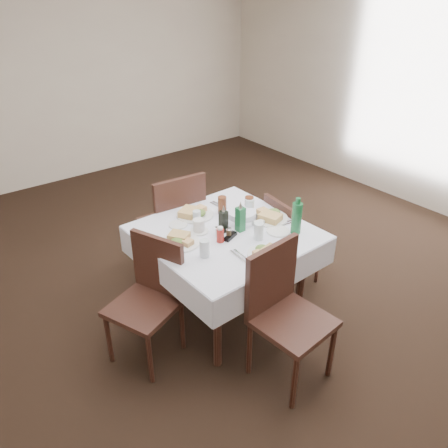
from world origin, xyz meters
name	(u,v)px	position (x,y,z in m)	size (l,w,h in m)	color
ground_plane	(229,301)	(0.00, 0.00, 0.00)	(7.00, 7.00, 0.00)	black
room_shell	(230,101)	(0.00, 0.00, 1.71)	(6.04, 7.04, 2.80)	beige
dining_table	(226,241)	(-0.09, -0.07, 0.67)	(1.21, 1.21, 0.76)	black
chair_north	(175,219)	(-0.12, 0.62, 0.58)	(0.51, 0.51, 1.01)	black
chair_south	(283,306)	(-0.17, -0.79, 0.55)	(0.49, 0.49, 0.96)	black
chair_east	(286,236)	(0.57, -0.07, 0.48)	(0.44, 0.44, 0.83)	black
chair_west	(151,291)	(-0.77, -0.08, 0.52)	(0.56, 0.56, 0.91)	black
meal_north	(194,213)	(-0.14, 0.28, 0.79)	(0.30, 0.30, 0.07)	white
meal_south	(265,252)	(-0.08, -0.49, 0.78)	(0.24, 0.24, 0.05)	white
meal_east	(269,216)	(0.30, -0.13, 0.79)	(0.31, 0.31, 0.07)	white
meal_west	(180,240)	(-0.46, -0.01, 0.79)	(0.27, 0.27, 0.06)	white
side_plate_a	(178,225)	(-0.33, 0.23, 0.77)	(0.14, 0.14, 0.01)	white
side_plate_b	(278,231)	(0.21, -0.32, 0.77)	(0.18, 0.18, 0.01)	white
water_n	(197,218)	(-0.20, 0.16, 0.82)	(0.06, 0.06, 0.11)	silver
water_s	(259,231)	(0.03, -0.31, 0.83)	(0.07, 0.07, 0.13)	silver
water_e	(249,207)	(0.22, 0.03, 0.83)	(0.07, 0.07, 0.14)	silver
water_w	(204,248)	(-0.42, -0.25, 0.82)	(0.07, 0.07, 0.13)	silver
iced_tea_a	(222,205)	(0.07, 0.18, 0.84)	(0.07, 0.07, 0.15)	brown
iced_tea_b	(249,205)	(0.24, 0.05, 0.84)	(0.07, 0.07, 0.15)	brown
bread_basket	(242,216)	(0.11, -0.02, 0.80)	(0.25, 0.25, 0.08)	silver
oil_cruet_dark	(223,221)	(-0.11, -0.06, 0.86)	(0.05, 0.05, 0.22)	black
oil_cruet_green	(240,218)	(0.00, -0.13, 0.87)	(0.06, 0.06, 0.25)	#1B6735
ketchup_bottle	(220,235)	(-0.22, -0.16, 0.82)	(0.06, 0.06, 0.12)	#A4221A
salt_shaker	(217,232)	(-0.19, -0.09, 0.80)	(0.03, 0.03, 0.08)	white
pepper_shaker	(229,233)	(-0.14, -0.16, 0.80)	(0.04, 0.04, 0.09)	#45341E
coffee_mug	(199,226)	(-0.26, 0.05, 0.81)	(0.14, 0.14, 0.10)	white
sunglasses	(230,236)	(-0.13, -0.17, 0.78)	(0.14, 0.08, 0.03)	black
green_bottle	(297,218)	(0.31, -0.41, 0.89)	(0.08, 0.08, 0.29)	#1B6735
sugar_caddy	(259,223)	(0.17, -0.16, 0.78)	(0.08, 0.05, 0.04)	white
cutlery_n	(218,205)	(0.12, 0.30, 0.77)	(0.06, 0.18, 0.01)	silver
cutlery_s	(240,256)	(-0.23, -0.41, 0.77)	(0.06, 0.20, 0.01)	silver
cutlery_e	(287,223)	(0.36, -0.27, 0.77)	(0.17, 0.05, 0.01)	silver
cutlery_w	(177,237)	(-0.43, 0.08, 0.77)	(0.19, 0.06, 0.01)	silver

